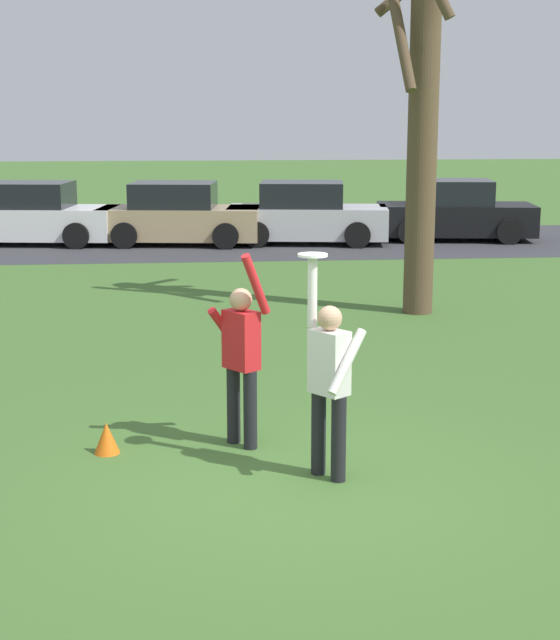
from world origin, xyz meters
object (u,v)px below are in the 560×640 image
(parked_car_tan, at_px, (178,216))
(parked_car_silver, at_px, (306,215))
(frisbee_disc, at_px, (313,255))
(person_catcher, at_px, (329,377))
(field_cone_orange, at_px, (107,438))
(bare_tree_tall, at_px, (423,106))
(parked_car_white, at_px, (34,216))
(person_defender, at_px, (241,353))
(parked_car_black, at_px, (454,213))

(parked_car_tan, bearing_deg, parked_car_silver, 5.90)
(parked_car_tan, bearing_deg, frisbee_disc, -77.36)
(person_catcher, distance_m, field_cone_orange, 2.44)
(parked_car_tan, relative_size, bare_tree_tall, 0.64)
(person_catcher, height_order, parked_car_white, person_catcher)
(field_cone_orange, bearing_deg, bare_tree_tall, 54.52)
(person_catcher, distance_m, parked_car_tan, 16.75)
(parked_car_tan, distance_m, parked_car_silver, 3.30)
(parked_car_silver, xyz_separation_m, field_cone_orange, (-3.90, -15.71, -0.57))
(person_defender, xyz_separation_m, bare_tree_tall, (3.36, 6.53, 2.48))
(parked_car_white, height_order, bare_tree_tall, bare_tree_tall)
(frisbee_disc, height_order, parked_car_black, frisbee_disc)
(person_defender, distance_m, parked_car_black, 17.21)
(parked_car_tan, xyz_separation_m, parked_car_silver, (3.30, -0.11, 0.00))
(person_defender, distance_m, frisbee_disc, 1.50)
(parked_car_black, bearing_deg, parked_car_silver, -167.58)
(parked_car_black, relative_size, bare_tree_tall, 0.64)
(parked_car_silver, height_order, field_cone_orange, parked_car_silver)
(frisbee_disc, bearing_deg, person_catcher, -52.01)
(frisbee_disc, bearing_deg, parked_car_white, 106.80)
(parked_car_black, bearing_deg, frisbee_disc, -101.70)
(parked_car_tan, relative_size, parked_car_black, 1.00)
(person_catcher, distance_m, parked_car_white, 17.88)
(parked_car_silver, relative_size, field_cone_orange, 13.46)
(person_catcher, bearing_deg, parked_car_silver, -44.08)
(person_defender, relative_size, field_cone_orange, 6.39)
(person_catcher, xyz_separation_m, parked_car_tan, (-1.53, 16.68, -0.25))
(frisbee_disc, xyz_separation_m, parked_car_white, (-5.11, 16.91, -1.37))
(parked_car_white, relative_size, field_cone_orange, 13.46)
(parked_car_white, distance_m, field_cone_orange, 16.53)
(person_defender, height_order, parked_car_tan, person_defender)
(person_defender, height_order, parked_car_silver, person_defender)
(parked_car_tan, height_order, parked_car_silver, same)
(parked_car_white, relative_size, parked_car_black, 1.00)
(person_defender, relative_size, parked_car_silver, 0.47)
(frisbee_disc, distance_m, field_cone_orange, 2.86)
(bare_tree_tall, bearing_deg, parked_car_silver, 95.23)
(person_defender, bearing_deg, person_catcher, 0.00)
(frisbee_disc, relative_size, parked_car_tan, 0.06)
(person_defender, bearing_deg, bare_tree_tall, 114.78)
(parked_car_white, relative_size, parked_car_silver, 1.00)
(parked_car_silver, xyz_separation_m, parked_car_black, (4.02, 0.32, 0.00))
(person_defender, bearing_deg, parked_car_tan, 144.83)
(person_catcher, xyz_separation_m, person_defender, (-0.76, 0.97, -0.00))
(person_catcher, bearing_deg, parked_car_black, -56.90)
(bare_tree_tall, relative_size, field_cone_orange, 20.95)
(person_catcher, relative_size, parked_car_tan, 0.48)
(parked_car_silver, distance_m, parked_car_black, 4.03)
(parked_car_black, height_order, field_cone_orange, parked_car_black)
(person_catcher, height_order, bare_tree_tall, bare_tree_tall)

